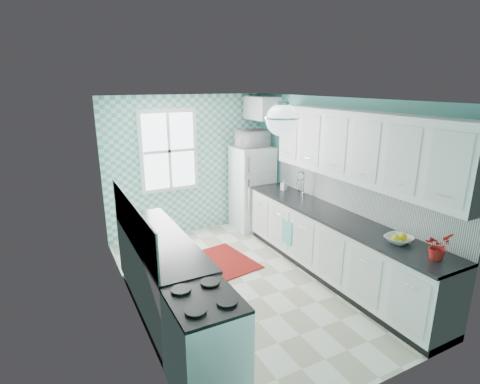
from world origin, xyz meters
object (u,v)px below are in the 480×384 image
ceiling_light (282,119)px  potted_plant (438,246)px  stove (205,341)px  microwave (253,139)px  sink (295,197)px  fridge (252,188)px  fruit_bowl (399,239)px

ceiling_light → potted_plant: 2.06m
stove → microwave: (2.31, 3.26, 1.24)m
ceiling_light → sink: 2.28m
fridge → sink: (0.09, -1.25, 0.15)m
ceiling_light → fruit_bowl: ceiling_light is taller
fridge → sink: 1.26m
potted_plant → microwave: size_ratio=0.52×
ceiling_light → microwave: ceiling_light is taller
ceiling_light → stove: 2.30m
ceiling_light → stove: ceiling_light is taller
fridge → stove: 4.00m
stove → microwave: size_ratio=1.66×
stove → fridge: bearing=54.4°
microwave → sink: bearing=93.1°
ceiling_light → microwave: size_ratio=0.64×
fridge → stove: size_ratio=1.72×
ceiling_light → fridge: (1.11, 2.59, -1.54)m
ceiling_light → fruit_bowl: (1.20, -0.66, -1.35)m
stove → sink: 3.17m
fridge → ceiling_light: bearing=-111.2°
stove → fruit_bowl: 2.45m
potted_plant → fridge: bearing=91.4°
fruit_bowl → stove: bearing=-180.0°
fruit_bowl → fridge: bearing=91.6°
ceiling_light → sink: bearing=48.2°
sink → fruit_bowl: sink is taller
ceiling_light → sink: ceiling_light is taller
potted_plant → fruit_bowl: bearing=90.0°
fruit_bowl → microwave: 3.34m
ceiling_light → potted_plant: size_ratio=1.23×
fruit_bowl → potted_plant: (0.00, -0.47, 0.11)m
sink → microwave: microwave is taller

